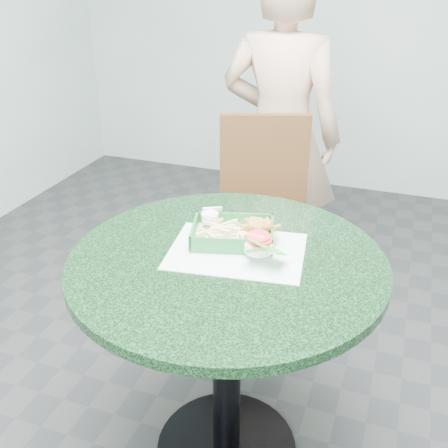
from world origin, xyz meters
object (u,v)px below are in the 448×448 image
(crab_sandwich, at_px, (257,237))
(sauce_ramekin, at_px, (216,221))
(food_basket, at_px, (233,242))
(diner_person, at_px, (280,131))
(cafe_table, at_px, (227,312))
(dining_chair, at_px, (257,209))

(crab_sandwich, height_order, sauce_ramekin, crab_sandwich)
(food_basket, xyz_separation_m, sauce_ramekin, (-0.07, 0.06, 0.03))
(diner_person, height_order, crab_sandwich, diner_person)
(cafe_table, bearing_deg, sauce_ramekin, 120.84)
(cafe_table, distance_m, diner_person, 1.14)
(cafe_table, relative_size, diner_person, 0.56)
(cafe_table, relative_size, dining_chair, 0.96)
(cafe_table, relative_size, crab_sandwich, 8.08)
(dining_chair, relative_size, diner_person, 0.58)
(food_basket, bearing_deg, crab_sandwich, -3.53)
(sauce_ramekin, bearing_deg, food_basket, -36.88)
(cafe_table, xyz_separation_m, crab_sandwich, (0.06, 0.09, 0.22))
(cafe_table, relative_size, food_basket, 3.79)
(cafe_table, height_order, diner_person, diner_person)
(cafe_table, height_order, dining_chair, dining_chair)
(food_basket, relative_size, crab_sandwich, 2.13)
(dining_chair, relative_size, food_basket, 3.93)
(diner_person, bearing_deg, dining_chair, 87.94)
(dining_chair, height_order, food_basket, dining_chair)
(dining_chair, bearing_deg, food_basket, -98.09)
(diner_person, bearing_deg, crab_sandwich, 102.27)
(dining_chair, distance_m, food_basket, 0.77)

